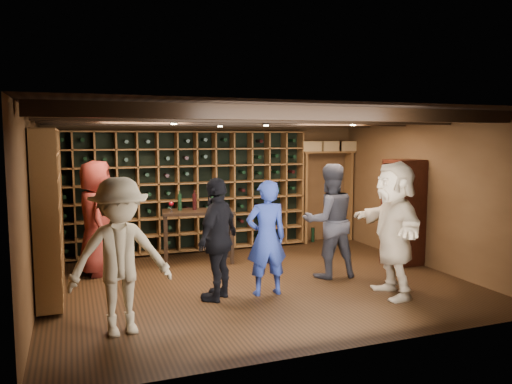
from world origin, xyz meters
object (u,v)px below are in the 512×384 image
object	(u,v)px
tasting_table	(198,217)
man_blue_shirt	(266,238)
display_cabinet	(403,214)
man_grey_suit	(329,221)
guest_khaki	(120,257)
guest_beige	(394,229)
guest_woman_black	(218,239)
guest_red_floral	(97,218)

from	to	relation	value
tasting_table	man_blue_shirt	bearing A→B (deg)	-68.78
display_cabinet	tasting_table	xyz separation A→B (m)	(-3.23, 1.32, -0.06)
man_grey_suit	display_cabinet	bearing A→B (deg)	-166.26
man_blue_shirt	guest_khaki	world-z (taller)	guest_khaki
guest_beige	man_blue_shirt	bearing A→B (deg)	-101.64
man_grey_suit	tasting_table	distance (m)	2.31
display_cabinet	guest_khaki	distance (m)	5.00
man_grey_suit	guest_beige	distance (m)	1.18
guest_woman_black	guest_khaki	distance (m)	1.53
guest_red_floral	guest_khaki	bearing A→B (deg)	-177.70
guest_woman_black	guest_beige	size ratio (longest dim) A/B	0.89
guest_woman_black	tasting_table	xyz separation A→B (m)	(0.22, 2.03, -0.02)
guest_red_floral	tasting_table	bearing A→B (deg)	-83.61
man_grey_suit	tasting_table	bearing A→B (deg)	-39.27
display_cabinet	guest_red_floral	world-z (taller)	guest_red_floral
guest_khaki	tasting_table	distance (m)	3.19
guest_khaki	guest_woman_black	bearing A→B (deg)	23.14
guest_khaki	tasting_table	size ratio (longest dim) A/B	1.35
guest_red_floral	man_blue_shirt	bearing A→B (deg)	-131.77
man_blue_shirt	man_grey_suit	size ratio (longest dim) A/B	0.90
man_grey_suit	guest_red_floral	size ratio (longest dim) A/B	0.98
guest_red_floral	guest_khaki	size ratio (longest dim) A/B	1.04
guest_khaki	display_cabinet	bearing A→B (deg)	10.28
display_cabinet	guest_woman_black	size ratio (longest dim) A/B	1.07
tasting_table	display_cabinet	bearing A→B (deg)	-13.34
display_cabinet	guest_beige	size ratio (longest dim) A/B	0.95
man_grey_suit	tasting_table	xyz separation A→B (m)	(-1.68, 1.58, -0.08)
guest_red_floral	guest_beige	xyz separation A→B (m)	(3.71, -2.50, 0.02)
guest_red_floral	guest_woman_black	size ratio (longest dim) A/B	1.10
tasting_table	man_grey_suit	bearing A→B (deg)	-34.46
man_grey_suit	man_blue_shirt	bearing A→B (deg)	25.35
man_blue_shirt	man_grey_suit	distance (m)	1.32
display_cabinet	tasting_table	size ratio (longest dim) A/B	1.37
display_cabinet	man_blue_shirt	distance (m)	2.88
display_cabinet	tasting_table	world-z (taller)	display_cabinet
guest_woman_black	guest_khaki	xyz separation A→B (m)	(-1.32, -0.76, 0.05)
guest_woman_black	guest_red_floral	bearing A→B (deg)	-98.87
man_grey_suit	guest_woman_black	xyz separation A→B (m)	(-1.90, -0.44, -0.06)
guest_red_floral	man_grey_suit	bearing A→B (deg)	-112.88
guest_khaki	man_grey_suit	bearing A→B (deg)	13.66
man_blue_shirt	guest_woman_black	xyz separation A→B (m)	(-0.67, 0.04, 0.03)
man_blue_shirt	guest_woman_black	distance (m)	0.67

